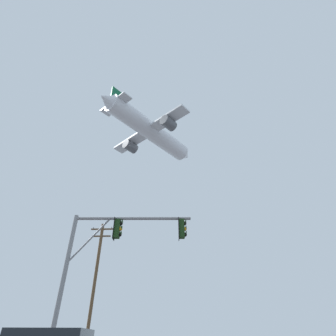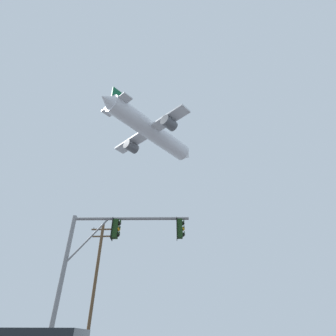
{
  "view_description": "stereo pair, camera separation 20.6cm",
  "coord_description": "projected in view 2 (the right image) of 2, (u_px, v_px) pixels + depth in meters",
  "views": [
    {
      "loc": [
        -1.02,
        -3.23,
        1.44
      ],
      "look_at": [
        -1.78,
        18.78,
        15.88
      ],
      "focal_mm": 27.55,
      "sensor_mm": 36.0,
      "label": 1
    },
    {
      "loc": [
        -0.82,
        -3.22,
        1.44
      ],
      "look_at": [
        -1.78,
        18.78,
        15.88
      ],
      "focal_mm": 27.55,
      "sensor_mm": 36.0,
      "label": 2
    }
  ],
  "objects": [
    {
      "name": "utility_pole",
      "position": [
        96.0,
        279.0,
        22.73
      ],
      "size": [
        2.2,
        0.28,
        10.74
      ],
      "color": "brown",
      "rests_on": "ground"
    },
    {
      "name": "signal_pole_near",
      "position": [
        110.0,
        249.0,
        11.88
      ],
      "size": [
        5.74,
        0.56,
        6.46
      ],
      "color": "gray",
      "rests_on": "ground"
    },
    {
      "name": "airplane",
      "position": [
        151.0,
        131.0,
        49.47
      ],
      "size": [
        17.19,
        19.97,
        6.41
      ],
      "color": "white"
    }
  ]
}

